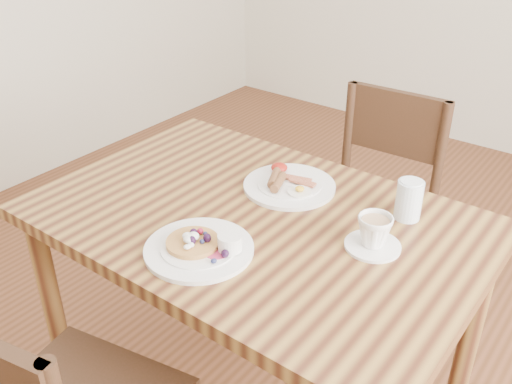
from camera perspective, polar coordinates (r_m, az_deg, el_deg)
dining_table at (r=1.60m, az=-0.00°, el=-5.25°), size 1.20×0.80×0.75m
chair_far at (r=2.15m, az=11.61°, el=-0.95°), size 0.44×0.44×0.88m
pancake_plate at (r=1.40m, az=-5.49°, el=-5.46°), size 0.27×0.27×0.06m
breakfast_plate at (r=1.67m, az=3.23°, el=0.80°), size 0.27×0.27×0.04m
teacup_saucer at (r=1.43m, az=11.72°, el=-4.10°), size 0.14×0.14×0.09m
water_glass at (r=1.56m, az=15.04°, el=-0.77°), size 0.07×0.07×0.11m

